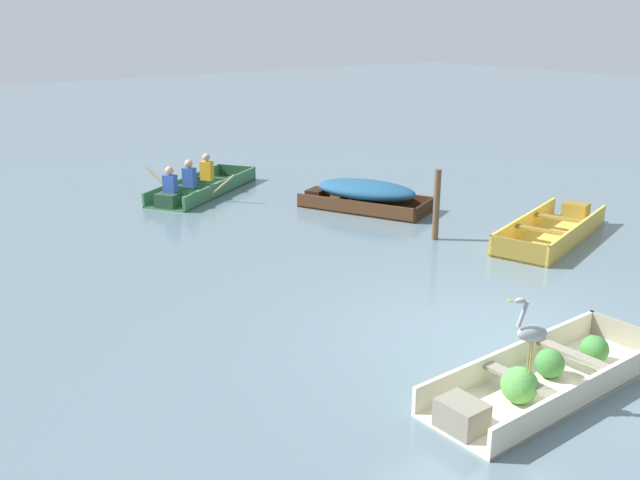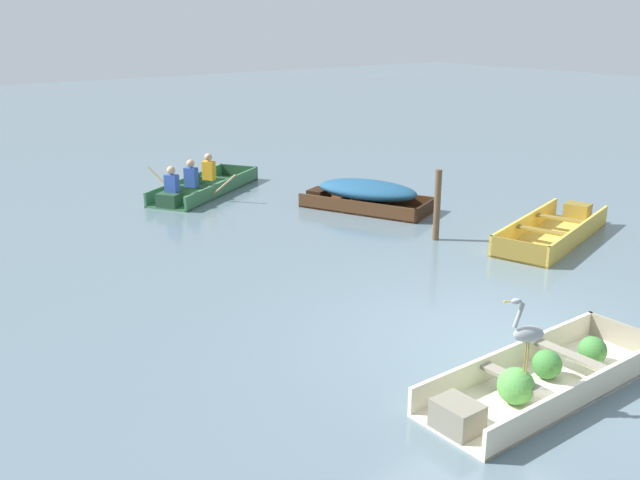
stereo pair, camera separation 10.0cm
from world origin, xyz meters
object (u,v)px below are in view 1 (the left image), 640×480
dinghy_cream_foreground (543,378)px  mooring_post (436,205)px  heron_on_dinghy (531,331)px  rowboat_green_with_crew (198,187)px  skiff_dark_varnish_mid_moored (365,193)px  skiff_yellow_near_moored (553,230)px

dinghy_cream_foreground → mooring_post: (3.12, 4.63, 0.52)m
heron_on_dinghy → mooring_post: bearing=52.8°
rowboat_green_with_crew → mooring_post: (1.87, -5.71, 0.46)m
skiff_dark_varnish_mid_moored → heron_on_dinghy: (-4.00, -7.21, 0.56)m
rowboat_green_with_crew → heron_on_dinghy: (-1.75, -10.47, 0.71)m
dinghy_cream_foreground → mooring_post: size_ratio=2.46×
rowboat_green_with_crew → heron_on_dinghy: 10.64m
heron_on_dinghy → mooring_post: 5.98m
rowboat_green_with_crew → skiff_dark_varnish_mid_moored: bearing=-55.3°
skiff_dark_varnish_mid_moored → mooring_post: (-0.39, -2.46, 0.31)m
dinghy_cream_foreground → rowboat_green_with_crew: size_ratio=0.95×
skiff_yellow_near_moored → rowboat_green_with_crew: size_ratio=1.00×
skiff_yellow_near_moored → rowboat_green_with_crew: (-3.73, 6.96, 0.07)m
rowboat_green_with_crew → heron_on_dinghy: bearing=-99.5°
rowboat_green_with_crew → skiff_yellow_near_moored: bearing=-61.8°
skiff_yellow_near_moored → skiff_dark_varnish_mid_moored: 3.99m
rowboat_green_with_crew → heron_on_dinghy: size_ratio=4.10×
skiff_yellow_near_moored → heron_on_dinghy: (-5.48, -3.51, 0.77)m
skiff_yellow_near_moored → heron_on_dinghy: 6.55m
skiff_yellow_near_moored → mooring_post: bearing=146.2°
heron_on_dinghy → rowboat_green_with_crew: bearing=80.5°
rowboat_green_with_crew → mooring_post: mooring_post is taller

